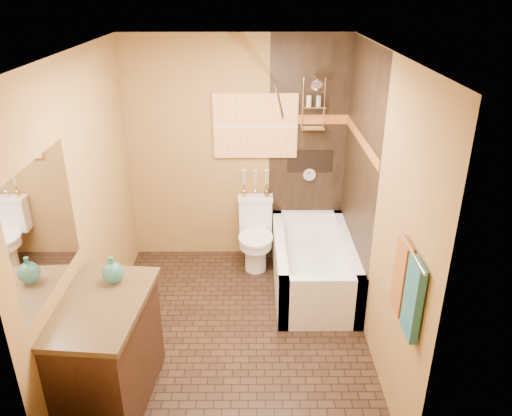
{
  "coord_description": "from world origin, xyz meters",
  "views": [
    {
      "loc": [
        0.18,
        -3.73,
        2.97
      ],
      "look_at": [
        0.2,
        0.4,
        1.08
      ],
      "focal_mm": 35.0,
      "sensor_mm": 36.0,
      "label": 1
    }
  ],
  "objects_px": {
    "bathtub": "(313,268)",
    "vanity": "(105,353)",
    "sunset_painting": "(255,126)",
    "toilet": "(256,234)"
  },
  "relations": [
    {
      "from": "sunset_painting",
      "to": "toilet",
      "type": "relative_size",
      "value": 1.18
    },
    {
      "from": "bathtub",
      "to": "vanity",
      "type": "relative_size",
      "value": 1.41
    },
    {
      "from": "sunset_painting",
      "to": "vanity",
      "type": "relative_size",
      "value": 0.84
    },
    {
      "from": "toilet",
      "to": "bathtub",
      "type": "bearing_deg",
      "value": -37.97
    },
    {
      "from": "sunset_painting",
      "to": "bathtub",
      "type": "xyz_separation_m",
      "value": [
        0.6,
        -0.73,
        -1.33
      ]
    },
    {
      "from": "toilet",
      "to": "vanity",
      "type": "relative_size",
      "value": 0.72
    },
    {
      "from": "sunset_painting",
      "to": "vanity",
      "type": "bearing_deg",
      "value": -116.25
    },
    {
      "from": "bathtub",
      "to": "toilet",
      "type": "xyz_separation_m",
      "value": [
        -0.6,
        0.47,
        0.17
      ]
    },
    {
      "from": "bathtub",
      "to": "toilet",
      "type": "bearing_deg",
      "value": 142.07
    },
    {
      "from": "sunset_painting",
      "to": "toilet",
      "type": "height_order",
      "value": "sunset_painting"
    }
  ]
}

